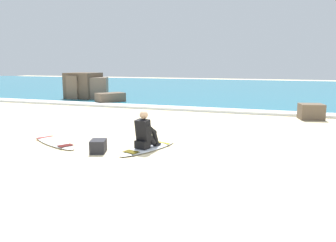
{
  "coord_description": "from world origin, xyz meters",
  "views": [
    {
      "loc": [
        3.25,
        -7.58,
        2.2
      ],
      "look_at": [
        -0.09,
        1.56,
        0.55
      ],
      "focal_mm": 37.06,
      "sensor_mm": 36.0,
      "label": 1
    }
  ],
  "objects_px": {
    "surfer_seated": "(145,133)",
    "beach_bag": "(98,146)",
    "surfboard_main": "(149,148)",
    "shoreline_rock": "(311,112)",
    "surfboard_spare_near": "(54,142)"
  },
  "relations": [
    {
      "from": "surfboard_main",
      "to": "shoreline_rock",
      "type": "relative_size",
      "value": 2.39
    },
    {
      "from": "surfer_seated",
      "to": "beach_bag",
      "type": "height_order",
      "value": "surfer_seated"
    },
    {
      "from": "surfer_seated",
      "to": "beach_bag",
      "type": "distance_m",
      "value": 1.2
    },
    {
      "from": "surfboard_main",
      "to": "surfer_seated",
      "type": "relative_size",
      "value": 2.22
    },
    {
      "from": "surfboard_main",
      "to": "surfer_seated",
      "type": "distance_m",
      "value": 0.42
    },
    {
      "from": "surfer_seated",
      "to": "surfboard_spare_near",
      "type": "bearing_deg",
      "value": -176.48
    },
    {
      "from": "surfer_seated",
      "to": "surfboard_spare_near",
      "type": "relative_size",
      "value": 0.42
    },
    {
      "from": "surfboard_main",
      "to": "beach_bag",
      "type": "height_order",
      "value": "beach_bag"
    },
    {
      "from": "surfboard_main",
      "to": "surfboard_spare_near",
      "type": "xyz_separation_m",
      "value": [
        -2.71,
        -0.27,
        -0.0
      ]
    },
    {
      "from": "beach_bag",
      "to": "shoreline_rock",
      "type": "bearing_deg",
      "value": 54.83
    },
    {
      "from": "shoreline_rock",
      "to": "beach_bag",
      "type": "distance_m",
      "value": 8.89
    },
    {
      "from": "surfer_seated",
      "to": "beach_bag",
      "type": "bearing_deg",
      "value": -148.6
    },
    {
      "from": "surfer_seated",
      "to": "surfboard_spare_near",
      "type": "distance_m",
      "value": 2.7
    },
    {
      "from": "surfer_seated",
      "to": "shoreline_rock",
      "type": "relative_size",
      "value": 1.07
    },
    {
      "from": "surfer_seated",
      "to": "beach_bag",
      "type": "xyz_separation_m",
      "value": [
        -1.0,
        -0.61,
        -0.28
      ]
    }
  ]
}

